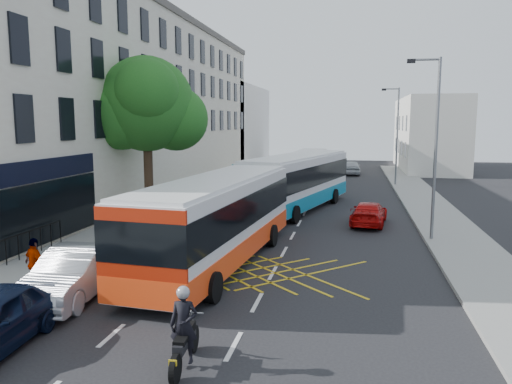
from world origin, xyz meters
The scene contains 19 objects.
ground centered at (0.00, 0.00, 0.00)m, with size 120.00×120.00×0.00m, color black.
pavement_left centered at (-8.50, 15.00, 0.07)m, with size 5.00×70.00×0.15m, color gray.
pavement_right centered at (7.50, 15.00, 0.07)m, with size 3.00×70.00×0.15m, color gray.
terrace_main centered at (-14.00, 24.49, 6.76)m, with size 8.30×45.00×13.50m.
terrace_far centered at (-14.00, 55.00, 5.00)m, with size 8.00×20.00×10.00m, color silver.
building_right centered at (11.00, 48.00, 4.00)m, with size 6.00×18.00×8.00m, color silver.
street_tree centered at (-8.51, 14.97, 6.29)m, with size 6.30×5.70×8.80m.
lamp_near centered at (6.20, 12.00, 4.62)m, with size 1.45×0.15×8.00m.
lamp_far centered at (6.20, 32.00, 4.62)m, with size 1.45×0.15×8.00m.
railings centered at (-9.70, 5.30, 0.72)m, with size 0.08×5.60×1.14m, color black, non-canonical shape.
bus_near centered at (-2.26, 6.75, 1.74)m, with size 3.76×11.94×3.30m.
bus_mid centered at (-0.55, 19.09, 1.78)m, with size 5.69×12.32×3.38m.
bus_far centered at (-0.97, 30.68, 1.53)m, with size 2.89×10.40×2.90m.
motorbike centered at (-0.82, -1.21, 0.88)m, with size 0.66×2.12×1.88m.
parked_car_silver centered at (-5.60, 2.34, 0.78)m, with size 1.64×4.71×1.55m, color #AAADB2.
red_hatchback centered at (3.63, 15.35, 0.60)m, with size 1.69×4.16×1.21m, color #BA0907.
distant_car_grey centered at (-1.81, 40.53, 0.74)m, with size 2.47×5.35×1.49m, color #3D3E44.
distant_car_silver centered at (2.63, 40.59, 0.72)m, with size 1.71×4.25×1.45m, color #B0B4B8.
pedestrian_far centered at (-7.00, 2.44, 0.97)m, with size 0.96×0.40×1.64m, color gray.
Camera 1 is at (2.71, -11.12, 5.40)m, focal length 35.00 mm.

